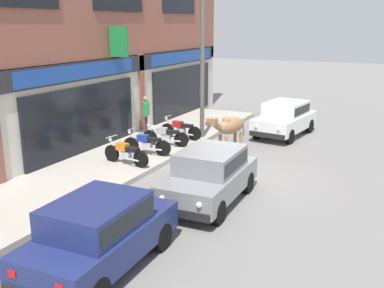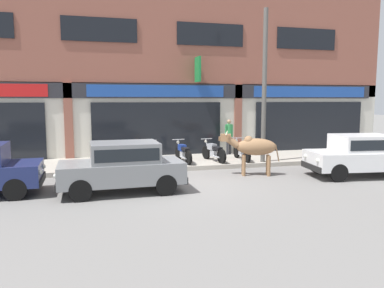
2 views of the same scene
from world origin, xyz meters
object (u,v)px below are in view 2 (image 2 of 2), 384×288
(car_0, at_px, (123,165))
(utility_pole, at_px, (264,87))
(car_1, at_px, (361,153))
(motorcycle_0, at_px, (151,154))
(cow, at_px, (253,147))
(motorcycle_1, at_px, (183,153))
(motorcycle_2, at_px, (214,152))
(pedestrian, at_px, (229,133))
(motorcycle_3, at_px, (242,151))

(car_0, height_order, utility_pole, utility_pole)
(car_1, bearing_deg, car_0, -178.85)
(car_1, bearing_deg, motorcycle_0, 153.17)
(cow, xyz_separation_m, car_1, (3.53, -1.14, -0.19))
(cow, relative_size, car_0, 0.57)
(cow, xyz_separation_m, car_0, (-4.65, -1.30, -0.19))
(motorcycle_1, bearing_deg, motorcycle_0, -179.51)
(motorcycle_0, distance_m, motorcycle_2, 2.58)
(motorcycle_1, bearing_deg, pedestrian, 32.31)
(motorcycle_2, bearing_deg, utility_pole, -19.25)
(motorcycle_1, bearing_deg, utility_pole, -12.33)
(pedestrian, bearing_deg, motorcycle_0, -157.22)
(car_0, xyz_separation_m, car_1, (8.17, 0.16, 0.00))
(cow, distance_m, pedestrian, 3.97)
(cow, xyz_separation_m, pedestrian, (0.53, 3.93, 0.15))
(motorcycle_3, bearing_deg, car_0, -145.10)
(pedestrian, distance_m, utility_pole, 3.12)
(motorcycle_3, xyz_separation_m, pedestrian, (0.04, 1.65, 0.60))
(motorcycle_1, distance_m, motorcycle_2, 1.27)
(motorcycle_0, height_order, utility_pole, utility_pole)
(cow, height_order, car_1, cow)
(cow, relative_size, motorcycle_0, 1.15)
(cow, height_order, car_0, cow)
(car_1, relative_size, motorcycle_3, 2.07)
(car_0, distance_m, pedestrian, 7.37)
(cow, distance_m, motorcycle_0, 4.06)
(utility_pole, bearing_deg, motorcycle_2, 160.75)
(utility_pole, bearing_deg, car_0, -153.06)
(car_0, bearing_deg, motorcycle_1, 53.93)
(motorcycle_0, relative_size, motorcycle_1, 1.00)
(car_0, height_order, motorcycle_3, car_0)
(cow, xyz_separation_m, motorcycle_0, (-3.31, 2.32, -0.45))
(car_1, distance_m, motorcycle_2, 5.48)
(motorcycle_2, bearing_deg, motorcycle_0, 179.53)
(motorcycle_2, bearing_deg, car_0, -137.41)
(motorcycle_0, height_order, motorcycle_2, same)
(motorcycle_0, distance_m, motorcycle_1, 1.31)
(pedestrian, bearing_deg, motorcycle_3, -91.28)
(car_1, relative_size, pedestrian, 2.34)
(car_1, bearing_deg, cow, 162.13)
(cow, height_order, motorcycle_0, cow)
(motorcycle_2, relative_size, pedestrian, 1.12)
(car_1, distance_m, motorcycle_0, 7.66)
(utility_pole, bearing_deg, motorcycle_3, 135.60)
(motorcycle_3, relative_size, pedestrian, 1.13)
(car_1, xyz_separation_m, motorcycle_3, (-3.03, 3.42, -0.26))
(cow, height_order, motorcycle_2, cow)
(motorcycle_2, bearing_deg, motorcycle_3, -0.72)
(motorcycle_3, bearing_deg, car_1, -48.42)
(pedestrian, xyz_separation_m, utility_pole, (0.62, -2.29, 2.03))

